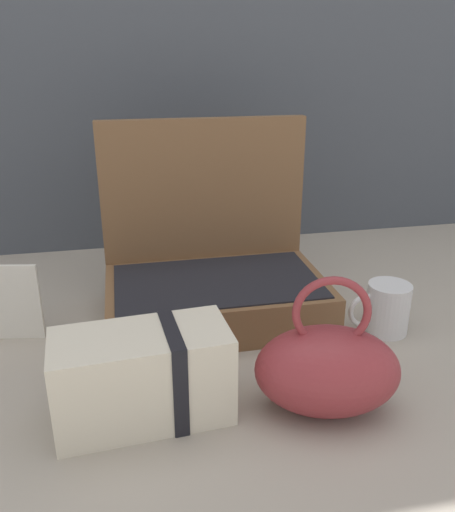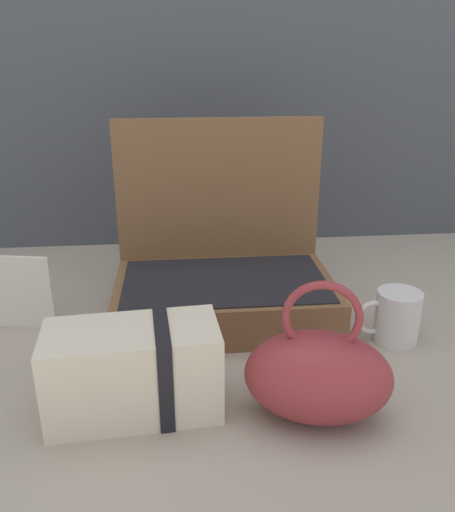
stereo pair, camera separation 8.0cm
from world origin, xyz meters
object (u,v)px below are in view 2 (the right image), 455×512
(open_suitcase, at_px, (223,271))
(teal_pouch_handbag, at_px, (318,375))
(info_card_left, at_px, (22,292))
(cream_toiletry_bag, at_px, (136,371))
(coffee_mug, at_px, (396,317))

(open_suitcase, height_order, teal_pouch_handbag, open_suitcase)
(info_card_left, bearing_deg, cream_toiletry_bag, -39.51)
(teal_pouch_handbag, xyz_separation_m, coffee_mug, (0.19, 0.19, -0.02))
(coffee_mug, bearing_deg, info_card_left, 170.32)
(cream_toiletry_bag, bearing_deg, coffee_mug, 19.11)
(open_suitcase, xyz_separation_m, cream_toiletry_bag, (-0.15, -0.30, -0.02))
(open_suitcase, relative_size, info_card_left, 2.89)
(teal_pouch_handbag, height_order, info_card_left, teal_pouch_handbag)
(teal_pouch_handbag, relative_size, cream_toiletry_bag, 0.92)
(cream_toiletry_bag, relative_size, info_card_left, 1.75)
(teal_pouch_handbag, bearing_deg, cream_toiletry_bag, 171.46)
(open_suitcase, xyz_separation_m, info_card_left, (-0.37, -0.04, -0.01))
(coffee_mug, height_order, info_card_left, info_card_left)
(cream_toiletry_bag, distance_m, info_card_left, 0.34)
(info_card_left, bearing_deg, coffee_mug, 0.80)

